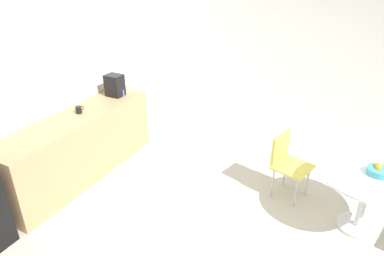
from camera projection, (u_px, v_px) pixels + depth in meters
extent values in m
plane|color=beige|center=(273.00, 222.00, 4.06)|extent=(6.00, 6.00, 0.00)
cube|color=white|center=(67.00, 77.00, 4.73)|extent=(6.00, 0.10, 2.60)
cube|color=white|center=(332.00, 53.00, 5.84)|extent=(0.10, 6.00, 2.60)
cube|color=tan|center=(79.00, 146.00, 4.74)|extent=(2.39, 0.60, 0.90)
cylinder|color=silver|center=(357.00, 226.00, 3.98)|extent=(0.44, 0.44, 0.03)
cylinder|color=silver|center=(364.00, 200.00, 3.82)|extent=(0.08, 0.08, 0.71)
cylinder|color=white|center=(371.00, 174.00, 3.67)|extent=(1.08, 1.08, 0.03)
cylinder|color=silver|center=(307.00, 181.00, 4.42)|extent=(0.02, 0.02, 0.42)
cylinder|color=silver|center=(296.00, 193.00, 4.21)|extent=(0.02, 0.02, 0.42)
cylinder|color=silver|center=(285.00, 172.00, 4.61)|extent=(0.02, 0.02, 0.42)
cylinder|color=silver|center=(273.00, 183.00, 4.40)|extent=(0.02, 0.02, 0.42)
cube|color=#D8CC4C|center=(292.00, 167.00, 4.31)|extent=(0.51, 0.51, 0.03)
cube|color=#D8CC4C|center=(280.00, 148.00, 4.33)|extent=(0.38, 0.13, 0.38)
cylinder|color=teal|center=(379.00, 171.00, 3.62)|extent=(0.23, 0.23, 0.07)
sphere|color=orange|center=(378.00, 166.00, 3.64)|extent=(0.07, 0.07, 0.07)
sphere|color=orange|center=(378.00, 168.00, 3.60)|extent=(0.07, 0.07, 0.07)
sphere|color=yellow|center=(379.00, 166.00, 3.64)|extent=(0.07, 0.07, 0.07)
cylinder|color=black|center=(79.00, 110.00, 4.60)|extent=(0.08, 0.08, 0.09)
torus|color=black|center=(82.00, 108.00, 4.65)|extent=(0.06, 0.01, 0.06)
cylinder|color=#3F66BF|center=(122.00, 93.00, 5.17)|extent=(0.08, 0.08, 0.09)
torus|color=#3F66BF|center=(124.00, 91.00, 5.22)|extent=(0.06, 0.01, 0.06)
cube|color=black|center=(115.00, 85.00, 5.13)|extent=(0.20, 0.24, 0.32)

